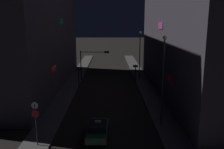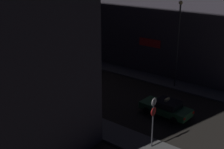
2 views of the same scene
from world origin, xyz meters
name	(u,v)px [view 1 (image 1 of 2)]	position (x,y,z in m)	size (l,w,h in m)	color
sidewalk_left	(74,81)	(-6.02, 30.37, 0.07)	(2.48, 64.73, 0.15)	#4C4C4C
sidewalk_right	(143,81)	(6.02, 30.37, 0.07)	(2.48, 64.73, 0.15)	#4C4C4C
building_facade_left	(28,16)	(-12.30, 27.59, 11.19)	(10.16, 32.79, 22.38)	#3D3842
building_facade_right	(197,19)	(12.13, 22.79, 10.58)	(9.81, 32.27, 21.17)	#3D3842
taxi	(98,129)	(-0.78, 9.53, 0.74)	(2.01, 4.53, 1.62)	#1E512D
traffic_light_overhead	(92,60)	(-2.74, 29.13, 4.06)	(4.79, 0.42, 5.61)	#2D2D33
traffic_light_left_kerb	(79,73)	(-4.53, 25.86, 2.50)	(0.80, 0.42, 3.46)	#2D2D33
traffic_light_right_kerb	(135,70)	(4.53, 28.55, 2.42)	(0.80, 0.42, 3.33)	#2D2D33
sign_pole_left	(36,119)	(-5.81, 7.85, 2.43)	(0.62, 0.10, 3.76)	#2D2D33
street_lamp_near_block	(163,73)	(5.44, 11.96, 5.41)	(0.40, 0.40, 8.87)	#2D2D33
street_lamp_far_block	(140,46)	(5.71, 32.75, 6.04)	(0.55, 0.55, 8.48)	#2D2D33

